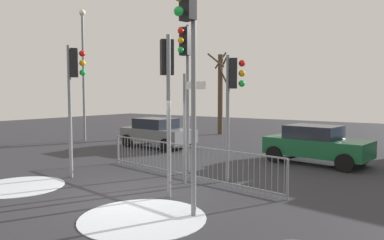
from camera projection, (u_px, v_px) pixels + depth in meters
name	position (u px, v px, depth m)	size (l,w,h in m)	color
ground_plane	(140.00, 193.00, 9.72)	(60.00, 60.00, 0.00)	#2D2D33
traffic_light_foreground_right	(189.00, 40.00, 7.50)	(0.36, 0.56, 5.19)	slate
traffic_light_mid_left	(185.00, 66.00, 11.68)	(0.33, 0.57, 4.93)	slate
traffic_light_foreground_left	(74.00, 81.00, 11.34)	(0.46, 0.48, 4.20)	slate
traffic_light_mid_right	(167.00, 79.00, 9.20)	(0.48, 0.45, 4.15)	slate
traffic_light_rear_right	(233.00, 89.00, 10.77)	(0.52, 0.41, 3.84)	slate
direction_sign_post	(186.00, 123.00, 10.60)	(0.79, 0.09, 3.27)	slate
pedestrian_guard_railing	(185.00, 161.00, 11.41)	(7.18, 1.06, 1.07)	slate
car_green_near	(316.00, 144.00, 13.80)	(3.99, 2.34, 1.47)	#195933
car_grey_far	(157.00, 132.00, 18.01)	(3.91, 2.16, 1.47)	slate
street_lamp	(83.00, 62.00, 20.38)	(0.36, 0.36, 7.46)	slate
bare_tree_left	(220.00, 91.00, 24.00)	(1.27, 1.22, 5.52)	#473828
snow_patch_island	(19.00, 186.00, 10.34)	(2.53, 2.53, 0.01)	silver
snow_patch_verge	(143.00, 218.00, 7.71)	(2.74, 2.74, 0.01)	silver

